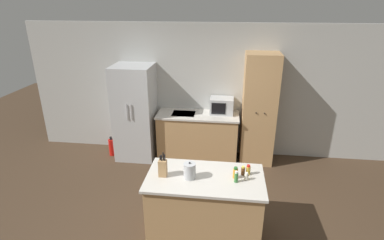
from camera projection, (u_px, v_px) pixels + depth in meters
ground_plane at (195, 226)px, 4.24m from camera, size 14.00×14.00×0.00m
wall_back at (209, 91)px, 5.89m from camera, size 7.20×0.06×2.60m
refrigerator at (135, 113)px, 5.84m from camera, size 0.75×0.73×1.86m
back_counter at (198, 136)px, 5.93m from camera, size 1.58×0.63×0.93m
pantry_cabinet at (259, 110)px, 5.60m from camera, size 0.61×0.56×2.12m
kitchen_island at (205, 205)px, 3.96m from camera, size 1.49×0.82×0.89m
microwave at (222, 106)px, 5.74m from camera, size 0.44×0.35×0.31m
knife_block at (163, 168)px, 3.77m from camera, size 0.10×0.09×0.33m
spice_bottle_tall_dark at (243, 171)px, 3.82m from camera, size 0.05×0.05×0.12m
spice_bottle_short_red at (246, 177)px, 3.71m from camera, size 0.05×0.05×0.10m
spice_bottle_amber_oil at (248, 170)px, 3.82m from camera, size 0.06×0.06×0.14m
spice_bottle_green_herb at (235, 173)px, 3.75m from camera, size 0.06×0.06×0.15m
spice_bottle_pale_salt at (236, 177)px, 3.66m from camera, size 0.05×0.05×0.15m
kettle at (190, 171)px, 3.73m from camera, size 0.15×0.15×0.23m
fire_extinguisher at (112, 147)px, 6.11m from camera, size 0.12×0.12×0.41m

